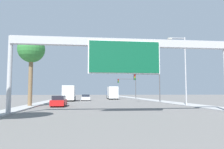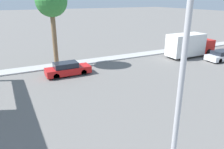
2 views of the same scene
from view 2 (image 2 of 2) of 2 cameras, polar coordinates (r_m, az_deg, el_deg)
car_mid_right at (r=32.46m, az=26.81°, el=4.42°), size 1.90×4.72×1.37m
car_near_right at (r=23.86m, az=-11.51°, el=1.39°), size 1.74×4.76×1.44m
truck_box_secondary at (r=32.55m, az=19.51°, el=7.24°), size 2.39×7.28×3.23m
palm_tree_background at (r=26.23m, az=-15.56°, el=17.67°), size 3.53×3.53×9.34m
street_lamp_right at (r=7.22m, az=16.17°, el=-0.08°), size 2.59×0.28×9.63m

